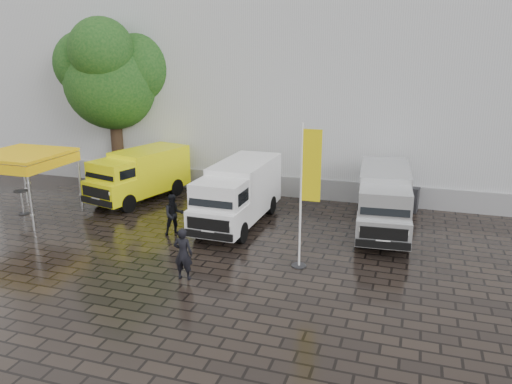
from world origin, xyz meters
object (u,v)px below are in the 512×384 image
van_yellow (139,176)px  canopy_tent (22,157)px  van_white (238,195)px  flagpole (306,190)px  person_front (183,254)px  wheelie_bin (411,199)px  person_tent (174,215)px  cocktail_table (22,202)px  van_silver (384,202)px

van_yellow → canopy_tent: 5.12m
van_white → van_yellow: bearing=163.9°
flagpole → person_front: size_ratio=2.83×
flagpole → wheelie_bin: flagpole is taller
canopy_tent → person_front: (9.13, -3.54, -1.78)m
van_white → wheelie_bin: van_white is taller
person_tent → wheelie_bin: bearing=-3.9°
cocktail_table → person_tent: bearing=-1.6°
flagpole → person_front: bearing=-149.2°
van_yellow → van_white: 5.91m
wheelie_bin → van_white: bearing=-141.3°
wheelie_bin → person_front: person_front is taller
van_white → person_tent: (-1.98, -1.86, -0.44)m
van_white → van_silver: (5.72, 0.98, -0.03)m
van_white → cocktail_table: size_ratio=5.41×
van_yellow → cocktail_table: size_ratio=4.80×
van_white → cocktail_table: van_white is taller
canopy_tent → flagpole: size_ratio=0.68×
canopy_tent → wheelie_bin: 16.93m
person_front → flagpole: bearing=-152.0°
van_silver → canopy_tent: bearing=-174.0°
van_yellow → van_silver: van_silver is taller
van_yellow → person_front: size_ratio=3.02×
flagpole → cocktail_table: flagpole is taller
van_silver → person_front: size_ratio=3.33×
wheelie_bin → person_tent: (-8.71, -5.89, 0.27)m
van_silver → van_white: bearing=-174.9°
canopy_tent → wheelie_bin: size_ratio=3.00×
van_silver → person_front: 8.44m
van_white → canopy_tent: size_ratio=1.77×
van_silver → person_tent: (-7.70, -2.83, -0.41)m
wheelie_bin → person_tent: person_tent is taller
canopy_tent → cocktail_table: size_ratio=3.05×
canopy_tent → flagpole: flagpole is taller
wheelie_bin → cocktail_table: bearing=-152.9°
person_front → van_yellow: bearing=-53.7°
van_silver → cocktail_table: size_ratio=5.29×
cocktail_table → wheelie_bin: (16.20, 5.69, 0.01)m
cocktail_table → person_tent: size_ratio=0.66×
cocktail_table → person_tent: (7.48, -0.20, 0.28)m
canopy_tent → person_front: canopy_tent is taller
person_tent → van_yellow: bearing=97.2°
van_yellow → person_front: van_yellow is taller
flagpole → wheelie_bin: size_ratio=4.42×
van_white → canopy_tent: bearing=-167.5°
van_silver → wheelie_bin: (1.01, 3.06, -0.68)m
van_silver → flagpole: (-2.19, -4.24, 1.45)m
van_silver → cocktail_table: van_silver is taller
canopy_tent → person_tent: size_ratio=2.00×
person_tent → van_silver: bearing=-17.8°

